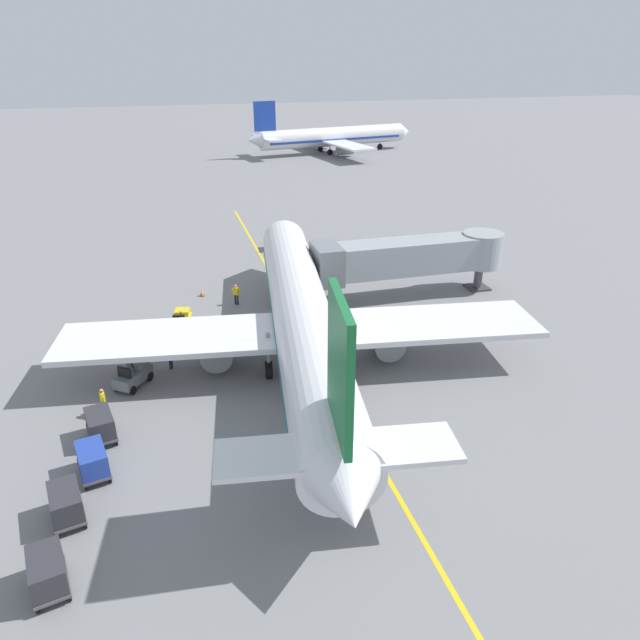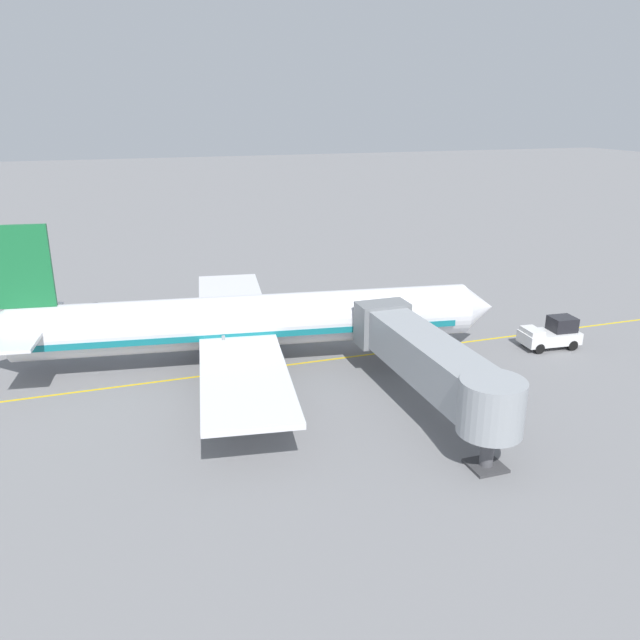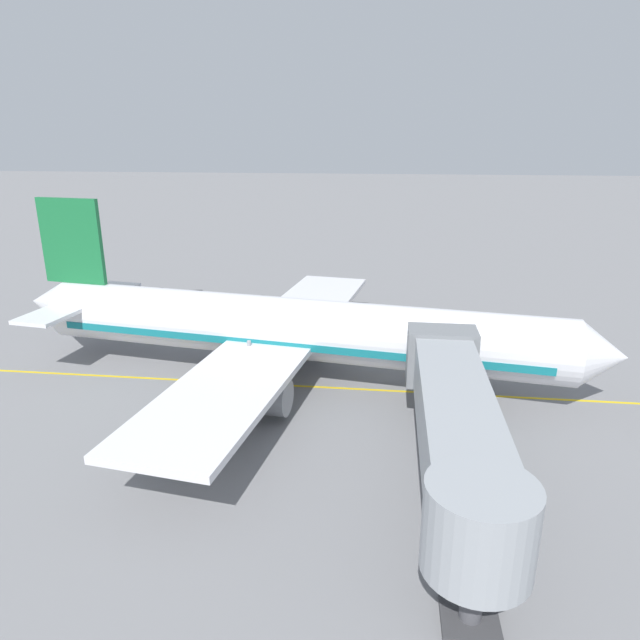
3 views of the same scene
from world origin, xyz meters
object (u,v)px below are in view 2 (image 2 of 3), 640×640
(baggage_cart_second_in_train, at_px, (122,313))
(ground_crew_loader, at_px, (243,315))
(jet_bridge, at_px, (430,361))
(baggage_tug_trailing, at_px, (289,328))
(baggage_tug_spare, at_px, (308,315))
(ground_crew_wing_walker, at_px, (369,324))
(safety_cone_nose_left, at_px, (384,319))
(pushback_tractor, at_px, (552,334))
(baggage_tug_lead, at_px, (221,312))
(ground_crew_marshaller, at_px, (184,307))
(baggage_cart_third_in_train, at_px, (88,313))
(baggage_cart_front, at_px, (157,310))
(baggage_cart_tail_end, at_px, (41,316))
(parked_airliner, at_px, (246,322))

(baggage_cart_second_in_train, xyz_separation_m, ground_crew_loader, (4.00, 9.77, 0.00))
(jet_bridge, distance_m, baggage_tug_trailing, 16.65)
(baggage_tug_spare, distance_m, ground_crew_loader, 5.54)
(ground_crew_loader, bearing_deg, baggage_tug_spare, 79.44)
(ground_crew_wing_walker, xyz_separation_m, safety_cone_nose_left, (-2.54, 2.55, -0.66))
(pushback_tractor, relative_size, safety_cone_nose_left, 7.73)
(baggage_tug_lead, bearing_deg, ground_crew_marshaller, -117.86)
(jet_bridge, distance_m, baggage_cart_third_in_train, 31.51)
(baggage_cart_front, xyz_separation_m, baggage_cart_second_in_train, (-0.18, -2.95, 0.00))
(baggage_cart_front, height_order, ground_crew_wing_walker, ground_crew_wing_walker)
(baggage_cart_tail_end, bearing_deg, parked_airliner, 47.54)
(ground_crew_marshaller, bearing_deg, baggage_tug_lead, 62.14)
(baggage_cart_tail_end, bearing_deg, ground_crew_loader, 72.43)
(parked_airliner, height_order, baggage_cart_tail_end, parked_airliner)
(baggage_cart_front, xyz_separation_m, ground_crew_marshaller, (0.01, 2.35, 0.00))
(jet_bridge, distance_m, baggage_cart_front, 27.36)
(pushback_tractor, xyz_separation_m, baggage_cart_second_in_train, (-16.61, -31.30, -0.15))
(jet_bridge, distance_m, ground_crew_marshaller, 26.23)
(safety_cone_nose_left, bearing_deg, ground_crew_marshaller, -112.72)
(baggage_tug_trailing, bearing_deg, safety_cone_nose_left, 94.37)
(baggage_tug_spare, bearing_deg, ground_crew_wing_walker, 39.92)
(jet_bridge, height_order, baggage_cart_third_in_train, jet_bridge)
(ground_crew_wing_walker, bearing_deg, safety_cone_nose_left, 134.87)
(baggage_cart_third_in_train, bearing_deg, baggage_tug_trailing, 61.18)
(parked_airliner, xyz_separation_m, baggage_cart_second_in_train, (-12.38, -8.31, -2.24))
(parked_airliner, distance_m, pushback_tractor, 23.47)
(baggage_cart_second_in_train, relative_size, baggage_cart_tail_end, 1.00)
(baggage_cart_third_in_train, distance_m, ground_crew_marshaller, 8.14)
(jet_bridge, bearing_deg, baggage_cart_front, -148.95)
(safety_cone_nose_left, bearing_deg, pushback_tractor, 45.43)
(baggage_cart_front, relative_size, ground_crew_wing_walker, 1.76)
(parked_airliner, relative_size, ground_crew_marshaller, 22.07)
(pushback_tractor, bearing_deg, baggage_tug_spare, -125.77)
(baggage_tug_lead, height_order, ground_crew_loader, ground_crew_loader)
(baggage_tug_spare, height_order, ground_crew_marshaller, ground_crew_marshaller)
(jet_bridge, relative_size, baggage_cart_tail_end, 5.42)
(safety_cone_nose_left, bearing_deg, ground_crew_wing_walker, -45.13)
(baggage_tug_lead, bearing_deg, baggage_tug_trailing, 37.29)
(ground_crew_marshaller, bearing_deg, baggage_cart_front, -90.16)
(baggage_tug_lead, distance_m, baggage_tug_trailing, 7.43)
(parked_airliner, height_order, baggage_tug_trailing, parked_airliner)
(baggage_tug_spare, relative_size, baggage_cart_third_in_train, 0.91)
(pushback_tractor, xyz_separation_m, baggage_cart_third_in_train, (-17.49, -34.07, -0.15))
(ground_crew_loader, distance_m, safety_cone_nose_left, 12.16)
(parked_airliner, relative_size, ground_crew_wing_walker, 22.07)
(parked_airliner, bearing_deg, ground_crew_loader, 170.14)
(safety_cone_nose_left, bearing_deg, baggage_cart_third_in_train, -107.94)
(baggage_cart_tail_end, height_order, ground_crew_loader, ground_crew_loader)
(parked_airliner, distance_m, ground_crew_marshaller, 12.76)
(ground_crew_loader, bearing_deg, ground_crew_wing_walker, 59.03)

